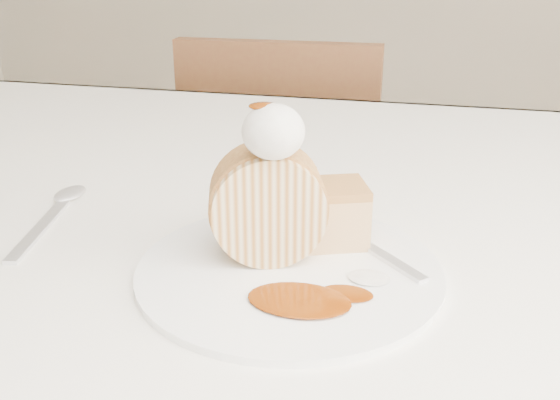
# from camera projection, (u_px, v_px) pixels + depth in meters

# --- Properties ---
(table) EXTENTS (1.40, 0.90, 0.75)m
(table) POSITION_uv_depth(u_px,v_px,m) (309.00, 274.00, 0.68)
(table) COLOR white
(table) RESTS_ON ground
(chair_far) EXTENTS (0.40, 0.40, 0.83)m
(chair_far) POSITION_uv_depth(u_px,v_px,m) (287.00, 201.00, 1.37)
(chair_far) COLOR brown
(chair_far) RESTS_ON ground
(plate) EXTENTS (0.32, 0.32, 0.01)m
(plate) POSITION_uv_depth(u_px,v_px,m) (289.00, 270.00, 0.50)
(plate) COLOR white
(plate) RESTS_ON table
(roulade_slice) EXTENTS (0.10, 0.08, 0.09)m
(roulade_slice) POSITION_uv_depth(u_px,v_px,m) (268.00, 205.00, 0.50)
(roulade_slice) COLOR beige
(roulade_slice) RESTS_ON plate
(cake_chunk) EXTENTS (0.07, 0.07, 0.05)m
(cake_chunk) POSITION_uv_depth(u_px,v_px,m) (333.00, 217.00, 0.53)
(cake_chunk) COLOR #B48444
(cake_chunk) RESTS_ON plate
(whipped_cream) EXTENTS (0.05, 0.05, 0.04)m
(whipped_cream) POSITION_uv_depth(u_px,v_px,m) (273.00, 132.00, 0.46)
(whipped_cream) COLOR white
(whipped_cream) RESTS_ON roulade_slice
(caramel_drizzle) EXTENTS (0.02, 0.02, 0.01)m
(caramel_drizzle) POSITION_uv_depth(u_px,v_px,m) (264.00, 99.00, 0.45)
(caramel_drizzle) COLOR #6A2804
(caramel_drizzle) RESTS_ON whipped_cream
(caramel_pool) EXTENTS (0.09, 0.07, 0.00)m
(caramel_pool) POSITION_uv_depth(u_px,v_px,m) (299.00, 300.00, 0.45)
(caramel_pool) COLOR #6A2804
(caramel_pool) RESTS_ON plate
(fork) EXTENTS (0.12, 0.12, 0.00)m
(fork) POSITION_uv_depth(u_px,v_px,m) (380.00, 254.00, 0.51)
(fork) COLOR silver
(fork) RESTS_ON plate
(spoon) EXTENTS (0.06, 0.16, 0.00)m
(spoon) POSITION_uv_depth(u_px,v_px,m) (39.00, 230.00, 0.57)
(spoon) COLOR silver
(spoon) RESTS_ON table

